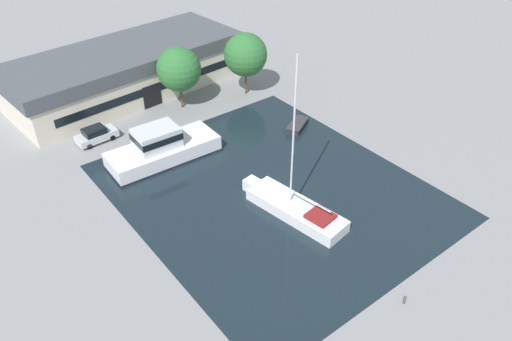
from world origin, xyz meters
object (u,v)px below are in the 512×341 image
at_px(warehouse_building, 126,70).
at_px(small_dinghy, 297,125).
at_px(sailboat_moored, 295,208).
at_px(quay_tree_near_building, 179,69).
at_px(motor_cruiser, 162,148).
at_px(quay_tree_by_water, 246,55).
at_px(parked_car, 96,135).

height_order(warehouse_building, small_dinghy, warehouse_building).
bearing_deg(small_dinghy, warehouse_building, 179.05).
xyz_separation_m(sailboat_moored, small_dinghy, (9.78, 10.57, -0.33)).
bearing_deg(quay_tree_near_building, motor_cruiser, -131.09).
xyz_separation_m(warehouse_building, quay_tree_by_water, (11.05, -9.33, 2.22)).
xyz_separation_m(quay_tree_by_water, sailboat_moored, (-10.44, -20.72, -4.32)).
bearing_deg(parked_car, quay_tree_near_building, 92.76).
distance_m(sailboat_moored, small_dinghy, 14.40).
bearing_deg(warehouse_building, quay_tree_near_building, -72.93).
distance_m(sailboat_moored, motor_cruiser, 15.02).
relative_size(warehouse_building, parked_car, 6.80).
distance_m(quay_tree_by_water, sailboat_moored, 23.60).
distance_m(quay_tree_near_building, sailboat_moored, 22.99).
bearing_deg(parked_car, sailboat_moored, 18.79).
bearing_deg(small_dinghy, parked_car, -149.69).
bearing_deg(sailboat_moored, small_dinghy, 38.36).
relative_size(quay_tree_by_water, small_dinghy, 2.05).
bearing_deg(quay_tree_by_water, warehouse_building, 139.82).
relative_size(warehouse_building, small_dinghy, 7.87).
bearing_deg(quay_tree_near_building, small_dinghy, -58.47).
distance_m(quay_tree_by_water, small_dinghy, 11.18).
bearing_deg(sailboat_moored, quay_tree_near_building, 74.89).
distance_m(warehouse_building, small_dinghy, 22.21).
xyz_separation_m(quay_tree_near_building, quay_tree_by_water, (7.97, -1.78, 0.26)).
xyz_separation_m(warehouse_building, motor_cruiser, (-4.13, -15.81, -1.47)).
xyz_separation_m(warehouse_building, small_dinghy, (10.39, -19.48, -2.43)).
bearing_deg(warehouse_building, small_dinghy, -67.00).
relative_size(quay_tree_near_building, motor_cruiser, 0.65).
xyz_separation_m(sailboat_moored, motor_cruiser, (-4.74, 14.24, 0.63)).
height_order(quay_tree_near_building, small_dinghy, quay_tree_near_building).
xyz_separation_m(warehouse_building, quay_tree_near_building, (3.08, -7.55, 1.96)).
bearing_deg(quay_tree_by_water, motor_cruiser, -156.87).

